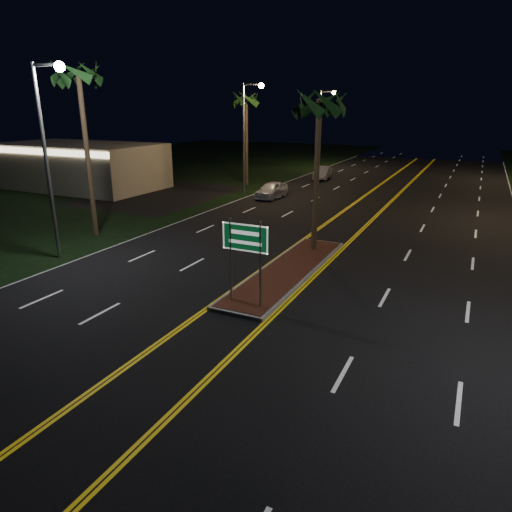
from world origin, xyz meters
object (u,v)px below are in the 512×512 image
Objects in this scene: commercial_building at (79,166)px; streetlight_left_near at (49,141)px; streetlight_left_mid at (248,126)px; palm_left_far at (246,100)px; highway_sign at (245,246)px; palm_left_near at (78,76)px; streetlight_left_far at (323,120)px; palm_median at (319,104)px; median_island at (288,271)px; car_near at (271,188)px; car_far at (323,172)px.

streetlight_left_near is at bearing -46.10° from commercial_building.
streetlight_left_mid is 1.02× the size of palm_left_far.
highway_sign is 0.33× the size of palm_left_near.
streetlight_left_near and streetlight_left_mid have the same top height.
streetlight_left_far is 1.08× the size of palm_median.
palm_median is at bearing -72.42° from streetlight_left_far.
streetlight_left_near is at bearing -84.79° from palm_left_far.
median_island is 8.00m from palm_median.
highway_sign reaches higher than car_near.
car_near is at bearing 9.51° from commercial_building.
palm_median is at bearing -54.77° from car_near.
car_far is at bearing 38.71° from commercial_building.
car_near reaches higher than median_island.
median_island is at bearing -4.57° from palm_left_near.
car_near is (-7.97, 20.22, -1.63)m from highway_sign.
commercial_building is at bearing -122.65° from streetlight_left_far.
palm_left_near is at bearing -108.79° from car_far.
streetlight_left_near reaches higher than palm_median.
highway_sign is 0.69× the size of car_near.
palm_left_far is 1.90× the size of car_near.
streetlight_left_mid is at bearing 14.61° from commercial_building.
commercial_building reaches higher than highway_sign.
commercial_building is at bearing -167.77° from car_near.
commercial_building is 1.67× the size of streetlight_left_far.
median_island is 25.76m from palm_left_far.
streetlight_left_near is at bearing -164.22° from median_island.
streetlight_left_far is 1.95× the size of car_near.
streetlight_left_mid is at bearing 83.27° from palm_left_near.
commercial_building is 18.32m from car_near.
streetlight_left_far is 0.92× the size of palm_left_near.
palm_median is 21.69m from palm_left_far.
streetlight_left_near is at bearing -103.99° from car_far.
median_island is 4.80m from highway_sign.
commercial_building is (-26.00, 17.19, -0.40)m from highway_sign.
streetlight_left_mid is 16.39m from palm_left_near.
streetlight_left_far is at bearing 99.88° from car_near.
car_near is at bearing 111.53° from highway_sign.
palm_median is (0.00, 3.50, 7.19)m from median_island.
highway_sign is at bearing -63.41° from streetlight_left_mid.
streetlight_left_far is 35.18m from palm_median.
streetlight_left_mid is 5.64m from car_near.
car_near is at bearing -100.68° from car_far.
streetlight_left_mid is at bearing -114.39° from car_far.
streetlight_left_far is at bearing 57.35° from commercial_building.
palm_left_near reaches higher than highway_sign.
streetlight_left_near is 1.08× the size of palm_median.
palm_left_near reaches higher than car_far.
streetlight_left_far reaches higher than car_far.
highway_sign is 31.17m from commercial_building.
streetlight_left_mid reaches higher than car_near.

